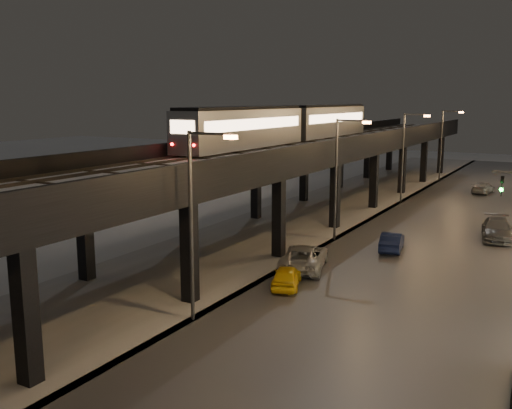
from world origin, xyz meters
The scene contains 16 objects.
road_surface centered at (7.50, 35.00, 0.03)m, with size 17.00×120.00×0.06m, color #46474D.
under_viaduct_pavement centered at (-6.00, 35.00, 0.03)m, with size 11.00×120.00×0.06m, color #9FA1A8.
elevated_viaduct centered at (-6.00, 31.84, 5.62)m, with size 9.00×100.00×6.30m.
viaduct_trackbed centered at (-6.01, 31.97, 6.39)m, with size 8.40×100.00×0.32m.
viaduct_parapet_streetside centered at (-1.65, 32.00, 6.85)m, with size 0.30×100.00×1.10m, color black.
viaduct_parapet_far centered at (-10.35, 32.00, 6.85)m, with size 0.30×100.00×1.10m, color black.
streetlight_left_1 centered at (-0.43, 13.00, 5.24)m, with size 2.57×0.28×9.00m.
streetlight_left_2 centered at (-0.43, 31.00, 5.24)m, with size 2.57×0.28×9.00m.
streetlight_left_3 centered at (-0.43, 49.00, 5.24)m, with size 2.57×0.28×9.00m.
streetlight_left_4 centered at (-0.43, 67.00, 5.24)m, with size 2.57×0.28×9.00m.
subway_train centered at (-8.50, 39.30, 8.21)m, with size 2.69×32.88×3.21m.
car_taxi centered at (1.08, 19.43, 0.62)m, with size 1.46×3.62×1.23m, color yellow.
car_near_white centered at (3.92, 30.04, 0.65)m, with size 1.38×3.95×1.30m, color #121B3F.
car_mid_silver centered at (0.46, 23.09, 0.75)m, with size 2.50×5.42×1.51m, color #9A9A9A.
car_mid_dark centered at (5.72, 59.10, 0.61)m, with size 1.71×4.21×1.22m, color gray.
car_onc_white centered at (9.84, 37.11, 0.76)m, with size 2.12×5.21×1.51m, color #4D4F53.
Camera 1 is at (14.61, -7.91, 10.40)m, focal length 40.00 mm.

